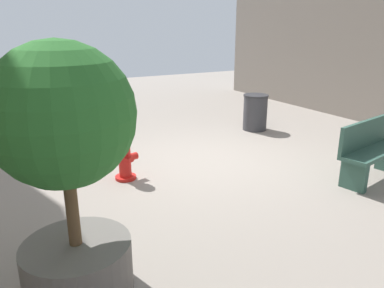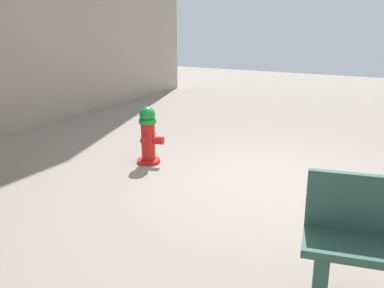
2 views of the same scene
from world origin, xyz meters
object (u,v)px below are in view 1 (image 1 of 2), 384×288
object	(u,v)px
planter_tree	(66,153)
trash_bin	(255,112)
fire_hydrant	(125,155)
bench_near	(371,150)

from	to	relation	value
planter_tree	trash_bin	bearing A→B (deg)	-142.93
fire_hydrant	bench_near	world-z (taller)	bench_near
planter_tree	trash_bin	distance (m)	6.28
fire_hydrant	trash_bin	distance (m)	3.94
bench_near	trash_bin	xyz separation A→B (m)	(-0.26, -3.26, -0.06)
bench_near	planter_tree	distance (m)	4.79
fire_hydrant	planter_tree	xyz separation A→B (m)	(1.26, 2.35, 0.95)
fire_hydrant	planter_tree	size ratio (longest dim) A/B	0.36
trash_bin	fire_hydrant	bearing A→B (deg)	20.61
fire_hydrant	planter_tree	world-z (taller)	planter_tree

